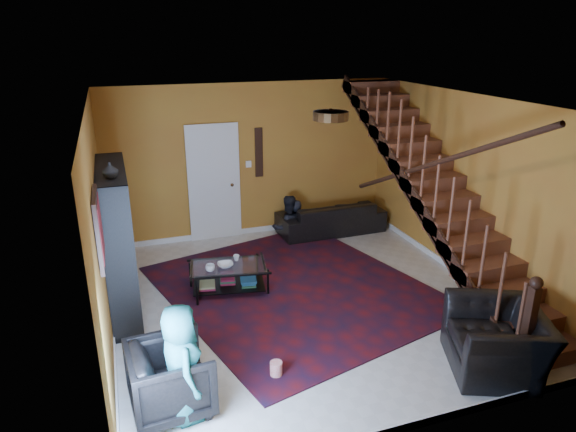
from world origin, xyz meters
name	(u,v)px	position (x,y,z in m)	size (l,w,h in m)	color
floor	(303,299)	(0.00, 0.00, 0.00)	(5.50, 5.50, 0.00)	beige
room	(195,271)	(-1.33, 1.33, 0.05)	(5.50, 5.50, 5.50)	#B37E27
staircase	(439,192)	(2.12, 0.00, 1.40)	(0.95, 5.02, 3.18)	brown
bookshelf	(119,243)	(-2.40, 0.60, 0.96)	(0.35, 1.80, 2.00)	black
door	(214,185)	(-0.70, 2.73, 1.02)	(0.82, 0.05, 2.05)	silver
framed_picture	(99,229)	(-2.57, -0.90, 1.75)	(0.04, 0.74, 0.74)	maroon
wall_hanging	(259,153)	(0.15, 2.73, 1.55)	(0.14, 0.03, 0.90)	black
ceiling_fixture	(331,116)	(0.00, -0.80, 2.74)	(0.40, 0.40, 0.10)	#3F2814
rug	(295,288)	(-0.01, 0.33, 0.01)	(3.43, 3.92, 0.02)	#490D11
sofa	(331,217)	(1.42, 2.30, 0.29)	(2.01, 0.79, 0.59)	black
armchair_left	(171,378)	(-2.05, -1.68, 0.36)	(0.78, 0.80, 0.73)	black
armchair_right	(497,340)	(1.50, -2.19, 0.36)	(1.11, 0.97, 0.72)	black
person_adult_a	(295,229)	(0.72, 2.35, 0.13)	(0.42, 0.28, 1.15)	black
person_adult_b	(288,227)	(0.58, 2.35, 0.17)	(0.61, 0.47, 1.25)	black
person_child	(181,364)	(-1.95, -1.84, 0.62)	(0.61, 0.40, 1.24)	#1A6461
coffee_table	(229,277)	(-0.95, 0.59, 0.24)	(1.19, 0.82, 0.42)	black
cup_a	(210,268)	(-1.23, 0.48, 0.47)	(0.13, 0.13, 0.10)	#999999
cup_b	(236,258)	(-0.79, 0.72, 0.46)	(0.09, 0.09, 0.08)	#999999
bowl	(225,265)	(-1.00, 0.56, 0.45)	(0.23, 0.23, 0.06)	#999999
vase	(110,170)	(-2.41, 0.10, 2.10)	(0.18, 0.18, 0.19)	#999999
popcorn_bucket	(276,368)	(-0.90, -1.53, 0.10)	(0.14, 0.14, 0.16)	red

